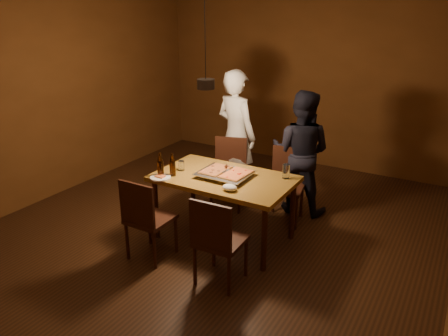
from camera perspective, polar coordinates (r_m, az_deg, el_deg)
The scene contains 19 objects.
room_shell at distance 4.57m, azimuth -2.33°, elevation 6.57°, with size 6.00×6.00×6.00m.
dining_table at distance 4.77m, azimuth -0.00°, elevation -1.95°, with size 1.50×0.90×0.75m.
chair_far_left at distance 5.68m, azimuth 0.70°, elevation 0.28°, with size 0.53×0.53×0.49m.
chair_far_right at distance 5.35m, azimuth 8.23°, elevation -1.23°, with size 0.49×0.49×0.49m.
chair_near_left at distance 4.49m, azimuth -10.32°, elevation -5.77°, with size 0.42×0.42×0.49m.
chair_near_right at distance 4.02m, azimuth -1.02°, elevation -8.70°, with size 0.43×0.43×0.49m.
pizza_tray at distance 4.73m, azimuth 0.07°, elevation -0.87°, with size 0.55×0.45×0.05m, color silver.
pizza_meat at distance 4.79m, azimuth -1.11°, elevation -0.20°, with size 0.23×0.37×0.02m, color maroon.
pizza_cheese at distance 4.67m, azimuth 1.60°, elevation -0.76°, with size 0.24×0.37×0.02m, color gold.
spatula at distance 4.74m, azimuth 0.09°, elevation -0.36°, with size 0.09×0.24×0.04m, color silver, non-canonical shape.
beer_bottle_a at distance 4.77m, azimuth -8.32°, elevation 0.42°, with size 0.07×0.07×0.26m.
beer_bottle_b at distance 4.76m, azimuth -6.75°, elevation 0.43°, with size 0.07×0.07×0.25m.
water_glass_left at distance 4.93m, azimuth -5.60°, elevation 0.31°, with size 0.07×0.07×0.11m, color silver.
water_glass_right at distance 4.72m, azimuth 8.10°, elevation -0.44°, with size 0.08×0.08×0.16m, color silver.
plate_slice at distance 4.75m, azimuth -8.31°, elevation -1.21°, with size 0.22×0.22×0.03m.
napkin at distance 4.38m, azimuth 0.75°, elevation -2.57°, with size 0.15×0.12×0.06m, color white.
diner_white at distance 5.84m, azimuth 1.59°, elevation 4.30°, with size 0.64×0.42×1.74m, color silver.
diner_dark at distance 5.52m, azimuth 9.96°, elevation 2.01°, with size 0.76×0.59×1.56m, color black.
pendant_lamp at distance 4.50m, azimuth -2.40°, elevation 11.03°, with size 0.18×0.18×1.10m.
Camera 1 is at (2.39, -3.74, 2.50)m, focal length 35.00 mm.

